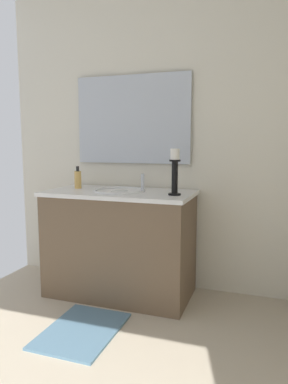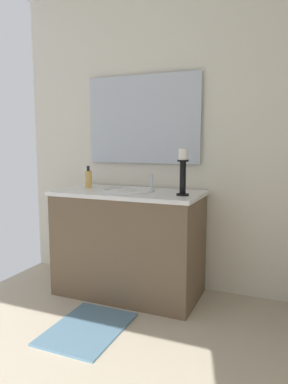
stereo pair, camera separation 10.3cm
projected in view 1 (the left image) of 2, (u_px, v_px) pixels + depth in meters
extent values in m
cube|color=beige|center=(60.00, 383.00, 1.81)|extent=(2.82, 2.50, 0.02)
cube|color=silver|center=(149.00, 139.00, 2.96)|extent=(0.04, 2.50, 2.45)
cube|color=brown|center=(120.00, 245.00, 2.81)|extent=(0.55, 1.10, 0.79)
cube|color=white|center=(119.00, 193.00, 2.75)|extent=(0.58, 1.13, 0.03)
sphere|color=black|center=(64.00, 231.00, 3.08)|extent=(0.02, 0.02, 0.02)
sphere|color=black|center=(51.00, 237.00, 2.90)|extent=(0.02, 0.02, 0.02)
ellipsoid|color=white|center=(119.00, 198.00, 2.76)|extent=(0.38, 0.30, 0.11)
torus|color=white|center=(119.00, 191.00, 2.75)|extent=(0.40, 0.40, 0.02)
cylinder|color=silver|center=(143.00, 183.00, 2.68)|extent=(0.02, 0.02, 0.14)
cube|color=silver|center=(132.00, 120.00, 2.94)|extent=(0.02, 0.98, 0.71)
cylinder|color=black|center=(175.00, 194.00, 2.55)|extent=(0.09, 0.09, 0.01)
cylinder|color=black|center=(175.00, 178.00, 2.53)|extent=(0.04, 0.04, 0.24)
cylinder|color=black|center=(175.00, 161.00, 2.51)|extent=(0.08, 0.08, 0.01)
cylinder|color=white|center=(175.00, 154.00, 2.51)|extent=(0.06, 0.06, 0.08)
cylinder|color=#E5B259|center=(78.00, 180.00, 2.91)|extent=(0.06, 0.06, 0.14)
cylinder|color=black|center=(78.00, 169.00, 2.90)|extent=(0.02, 0.02, 0.04)
cube|color=slate|center=(82.00, 330.00, 2.28)|extent=(0.60, 0.44, 0.02)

